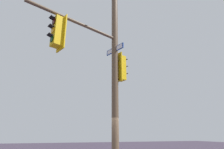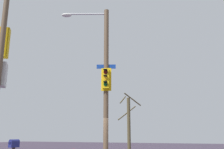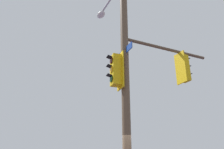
# 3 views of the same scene
# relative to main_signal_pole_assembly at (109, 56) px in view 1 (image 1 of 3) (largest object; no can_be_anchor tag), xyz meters

# --- Properties ---
(main_signal_pole_assembly) EXTENTS (3.11, 4.77, 9.01)m
(main_signal_pole_assembly) POSITION_rel_main_signal_pole_assembly_xyz_m (0.00, 0.00, 0.00)
(main_signal_pole_assembly) COLOR brown
(main_signal_pole_assembly) RESTS_ON ground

